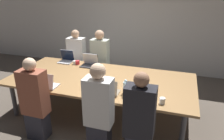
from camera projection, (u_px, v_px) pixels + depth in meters
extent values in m
plane|color=brown|center=(101.00, 112.00, 4.32)|extent=(24.00, 24.00, 0.00)
cube|color=beige|center=(132.00, 21.00, 6.03)|extent=(12.00, 0.06, 2.80)
cube|color=#9E7547|center=(101.00, 79.00, 4.06)|extent=(3.40, 1.56, 0.04)
cylinder|color=#4C4C51|center=(14.00, 99.00, 4.09)|extent=(0.08, 0.08, 0.68)
cylinder|color=#4C4C51|center=(183.00, 130.00, 3.23)|extent=(0.08, 0.08, 0.68)
cylinder|color=#4C4C51|center=(50.00, 75.00, 5.15)|extent=(0.08, 0.08, 0.68)
cylinder|color=#4C4C51|center=(184.00, 94.00, 4.29)|extent=(0.08, 0.08, 0.68)
cube|color=#333338|center=(89.00, 66.00, 4.62)|extent=(0.33, 0.25, 0.02)
cube|color=#333338|center=(91.00, 59.00, 4.66)|extent=(0.34, 0.09, 0.25)
cube|color=silver|center=(90.00, 59.00, 4.65)|extent=(0.33, 0.09, 0.24)
cube|color=#2D2D38|center=(100.00, 78.00, 5.30)|extent=(0.32, 0.24, 0.45)
cube|color=beige|center=(100.00, 55.00, 5.09)|extent=(0.40, 0.24, 0.72)
sphere|color=tan|center=(99.00, 35.00, 4.91)|extent=(0.22, 0.22, 0.22)
cylinder|color=red|center=(77.00, 62.00, 4.73)|extent=(0.09, 0.09, 0.08)
cube|color=#B7B7BC|center=(66.00, 62.00, 4.85)|extent=(0.30, 0.25, 0.02)
cube|color=#B7B7BC|center=(68.00, 55.00, 4.90)|extent=(0.31, 0.07, 0.25)
cube|color=#0F1933|center=(67.00, 55.00, 4.89)|extent=(0.30, 0.07, 0.24)
cube|color=#2D2D38|center=(78.00, 75.00, 5.45)|extent=(0.32, 0.24, 0.45)
cube|color=silver|center=(76.00, 53.00, 5.23)|extent=(0.40, 0.24, 0.72)
sphere|color=tan|center=(75.00, 34.00, 5.06)|extent=(0.19, 0.19, 0.19)
cylinder|color=white|center=(74.00, 63.00, 4.74)|extent=(0.07, 0.07, 0.08)
cube|color=silver|center=(144.00, 100.00, 3.26)|extent=(0.35, 0.23, 0.02)
cube|color=silver|center=(143.00, 96.00, 3.13)|extent=(0.36, 0.06, 0.23)
cube|color=silver|center=(143.00, 96.00, 3.14)|extent=(0.35, 0.06, 0.22)
cube|color=#232328|center=(140.00, 112.00, 2.82)|extent=(0.40, 0.24, 0.72)
sphere|color=#9E7051|center=(141.00, 80.00, 2.65)|extent=(0.20, 0.20, 0.20)
cylinder|color=white|center=(162.00, 101.00, 3.18)|extent=(0.09, 0.09, 0.09)
cylinder|color=#ADD1E0|center=(126.00, 89.00, 3.39)|extent=(0.06, 0.06, 0.21)
cylinder|color=#ADD1E0|center=(126.00, 82.00, 3.35)|extent=(0.03, 0.03, 0.05)
cube|color=silver|center=(48.00, 86.00, 3.73)|extent=(0.34, 0.25, 0.02)
cube|color=silver|center=(44.00, 81.00, 3.59)|extent=(0.35, 0.07, 0.25)
cube|color=#0F1933|center=(44.00, 81.00, 3.60)|extent=(0.34, 0.07, 0.24)
cube|color=#2D2D38|center=(38.00, 125.00, 3.54)|extent=(0.32, 0.24, 0.45)
cube|color=brown|center=(34.00, 93.00, 3.33)|extent=(0.40, 0.24, 0.72)
sphere|color=beige|center=(29.00, 64.00, 3.16)|extent=(0.20, 0.20, 0.20)
cylinder|color=brown|center=(33.00, 82.00, 3.79)|extent=(0.08, 0.08, 0.09)
cylinder|color=black|center=(35.00, 77.00, 3.84)|extent=(0.07, 0.07, 0.19)
cylinder|color=black|center=(34.00, 71.00, 3.80)|extent=(0.03, 0.03, 0.04)
cube|color=gray|center=(109.00, 92.00, 3.52)|extent=(0.33, 0.23, 0.02)
cube|color=gray|center=(107.00, 88.00, 3.38)|extent=(0.34, 0.05, 0.23)
cube|color=black|center=(107.00, 88.00, 3.39)|extent=(0.33, 0.04, 0.22)
cube|color=#2D2D38|center=(99.00, 136.00, 3.27)|extent=(0.32, 0.24, 0.45)
cube|color=silver|center=(99.00, 102.00, 3.05)|extent=(0.40, 0.24, 0.72)
sphere|color=beige|center=(98.00, 71.00, 2.88)|extent=(0.22, 0.22, 0.22)
cylinder|color=#ADD1E0|center=(125.00, 88.00, 3.46)|extent=(0.07, 0.07, 0.19)
cylinder|color=#ADD1E0|center=(125.00, 81.00, 3.42)|extent=(0.03, 0.03, 0.04)
cube|color=black|center=(90.00, 79.00, 3.96)|extent=(0.06, 0.15, 0.05)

